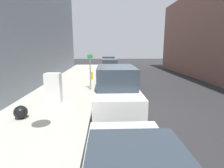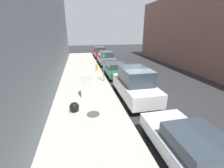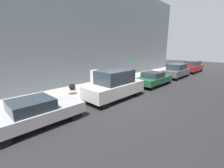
{
  "view_description": "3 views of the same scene",
  "coord_description": "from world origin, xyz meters",
  "views": [
    {
      "loc": [
        -1.13,
        -7.95,
        3.0
      ],
      "look_at": [
        -0.66,
        3.38,
        0.63
      ],
      "focal_mm": 28.0,
      "sensor_mm": 36.0,
      "label": 1
    },
    {
      "loc": [
        -4.09,
        -8.76,
        4.46
      ],
      "look_at": [
        -2.16,
        0.2,
        1.15
      ],
      "focal_mm": 24.0,
      "sensor_mm": 36.0,
      "label": 2
    },
    {
      "loc": [
        6.62,
        -7.61,
        3.68
      ],
      "look_at": [
        -2.15,
        1.39,
        0.65
      ],
      "focal_mm": 24.0,
      "sensor_mm": 36.0,
      "label": 3
    }
  ],
  "objects": [
    {
      "name": "parked_suv_gray",
      "position": [
        -0.61,
        11.46,
        0.9
      ],
      "size": [
        1.87,
        4.57,
        1.75
      ],
      "color": "slate",
      "rests_on": "ground"
    },
    {
      "name": "ground_plane",
      "position": [
        0.0,
        0.0,
        0.0
      ],
      "size": [
        80.0,
        80.0,
        0.0
      ],
      "primitive_type": "plane",
      "color": "#28282B"
    },
    {
      "name": "sidewalk_slab",
      "position": [
        -3.86,
        0.0,
        0.07
      ],
      "size": [
        4.2,
        44.0,
        0.14
      ],
      "primitive_type": "cube",
      "color": "#B2ADA0",
      "rests_on": "ground"
    },
    {
      "name": "street_sign_post",
      "position": [
        -2.12,
        3.84,
        1.52
      ],
      "size": [
        0.36,
        0.07,
        2.47
      ],
      "color": "slate",
      "rests_on": "sidewalk_slab"
    },
    {
      "name": "manhole_cover",
      "position": [
        -3.59,
        -1.6,
        0.15
      ],
      "size": [
        0.7,
        0.7,
        0.02
      ],
      "primitive_type": "cylinder",
      "color": "#47443F",
      "rests_on": "sidewalk_slab"
    },
    {
      "name": "parked_van_white",
      "position": [
        -0.61,
        0.1,
        1.06
      ],
      "size": [
        1.96,
        4.73,
        2.15
      ],
      "color": "silver",
      "rests_on": "ground"
    },
    {
      "name": "discarded_refrigerator",
      "position": [
        -3.78,
        0.92,
        0.94
      ],
      "size": [
        0.76,
        0.61,
        1.6
      ],
      "color": "white",
      "rests_on": "sidewalk_slab"
    },
    {
      "name": "parked_sedan_green",
      "position": [
        -0.61,
        5.75,
        0.71
      ],
      "size": [
        1.9,
        4.46,
        1.38
      ],
      "color": "#1E6038",
      "rests_on": "ground"
    },
    {
      "name": "fire_hydrant",
      "position": [
        -2.32,
        7.69,
        0.54
      ],
      "size": [
        0.22,
        0.22,
        0.79
      ],
      "color": "gold",
      "rests_on": "sidewalk_slab"
    },
    {
      "name": "trash_bag",
      "position": [
        -4.59,
        -1.05,
        0.41
      ],
      "size": [
        0.55,
        0.55,
        0.55
      ],
      "primitive_type": "sphere",
      "color": "black",
      "rests_on": "sidewalk_slab"
    },
    {
      "name": "parked_suv_red",
      "position": [
        -0.61,
        17.58,
        0.9
      ],
      "size": [
        1.98,
        4.83,
        1.75
      ],
      "color": "red",
      "rests_on": "ground"
    }
  ]
}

